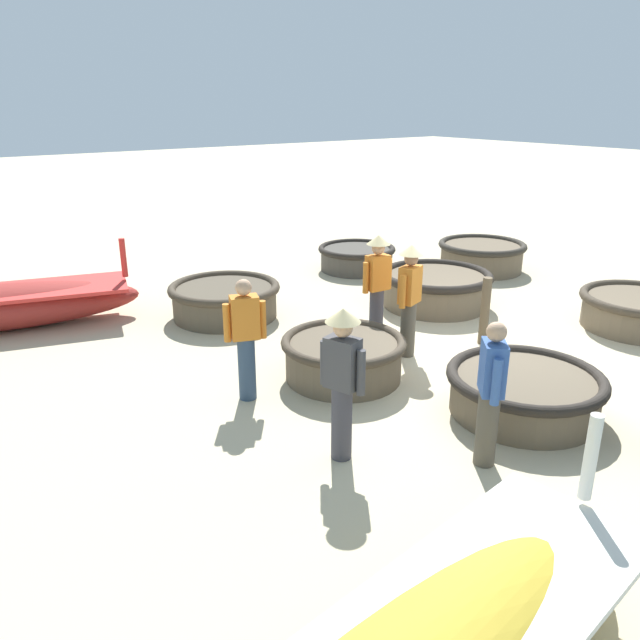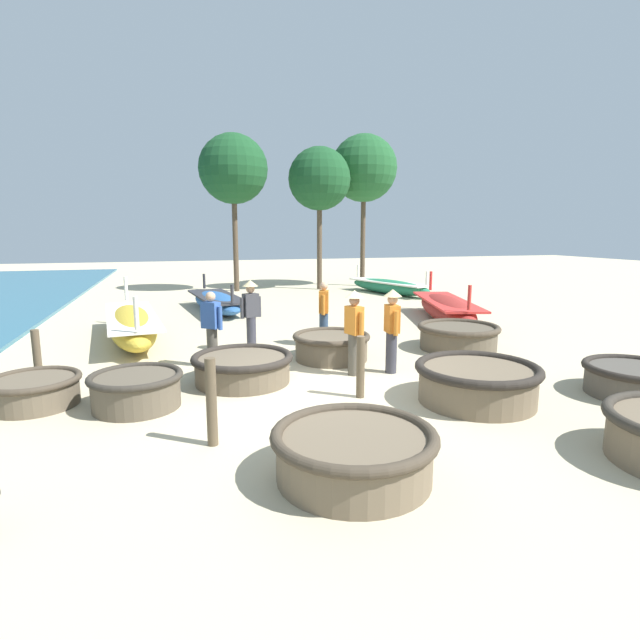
{
  "view_description": "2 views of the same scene",
  "coord_description": "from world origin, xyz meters",
  "px_view_note": "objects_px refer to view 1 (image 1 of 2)",
  "views": [
    {
      "loc": [
        -5.07,
        6.8,
        3.61
      ],
      "look_at": [
        0.56,
        2.69,
        1.12
      ],
      "focal_mm": 35.0,
      "sensor_mm": 36.0,
      "label": 1
    },
    {
      "loc": [
        -2.18,
        -8.16,
        2.79
      ],
      "look_at": [
        0.94,
        2.6,
        0.77
      ],
      "focal_mm": 28.0,
      "sensor_mm": 36.0,
      "label": 2
    }
  ],
  "objects_px": {
    "coracle_front_right": "(436,287)",
    "fisherman_hauling": "(246,337)",
    "coracle_nearest": "(343,356)",
    "fisherman_crouching": "(410,294)",
    "coracle_front_left": "(639,310)",
    "coracle_beside_post": "(524,391)",
    "fisherman_by_coracle": "(342,375)",
    "coracle_weathered": "(225,299)",
    "fisherman_standing_right": "(491,391)",
    "coracle_far_right": "(481,255)",
    "fisherman_with_hat": "(377,281)",
    "mooring_post_inland": "(485,311)",
    "coracle_center": "(357,257)"
  },
  "relations": [
    {
      "from": "coracle_beside_post",
      "to": "fisherman_by_coracle",
      "type": "relative_size",
      "value": 1.12
    },
    {
      "from": "coracle_weathered",
      "to": "fisherman_crouching",
      "type": "xyz_separation_m",
      "value": [
        -3.13,
        -1.35,
        0.63
      ]
    },
    {
      "from": "fisherman_with_hat",
      "to": "mooring_post_inland",
      "type": "height_order",
      "value": "fisherman_with_hat"
    },
    {
      "from": "fisherman_by_coracle",
      "to": "coracle_weathered",
      "type": "bearing_deg",
      "value": -13.61
    },
    {
      "from": "coracle_far_right",
      "to": "fisherman_by_coracle",
      "type": "xyz_separation_m",
      "value": [
        -4.19,
        7.19,
        0.61
      ]
    },
    {
      "from": "coracle_nearest",
      "to": "coracle_weathered",
      "type": "height_order",
      "value": "coracle_weathered"
    },
    {
      "from": "coracle_nearest",
      "to": "coracle_front_left",
      "type": "distance_m",
      "value": 5.32
    },
    {
      "from": "coracle_weathered",
      "to": "coracle_front_left",
      "type": "relative_size",
      "value": 1.01
    },
    {
      "from": "fisherman_by_coracle",
      "to": "fisherman_with_hat",
      "type": "xyz_separation_m",
      "value": [
        2.39,
        -2.56,
        0.0
      ]
    },
    {
      "from": "coracle_nearest",
      "to": "fisherman_by_coracle",
      "type": "relative_size",
      "value": 1.01
    },
    {
      "from": "coracle_front_right",
      "to": "fisherman_standing_right",
      "type": "xyz_separation_m",
      "value": [
        -4.0,
        3.42,
        0.48
      ]
    },
    {
      "from": "coracle_beside_post",
      "to": "fisherman_hauling",
      "type": "height_order",
      "value": "fisherman_hauling"
    },
    {
      "from": "coracle_beside_post",
      "to": "coracle_weathered",
      "type": "bearing_deg",
      "value": 13.07
    },
    {
      "from": "coracle_nearest",
      "to": "coracle_front_right",
      "type": "bearing_deg",
      "value": -65.98
    },
    {
      "from": "coracle_front_left",
      "to": "mooring_post_inland",
      "type": "bearing_deg",
      "value": 67.79
    },
    {
      "from": "coracle_front_right",
      "to": "fisherman_hauling",
      "type": "bearing_deg",
      "value": 104.86
    },
    {
      "from": "coracle_front_left",
      "to": "mooring_post_inland",
      "type": "xyz_separation_m",
      "value": [
        1.07,
        2.61,
        0.21
      ]
    },
    {
      "from": "coracle_center",
      "to": "fisherman_hauling",
      "type": "relative_size",
      "value": 1.08
    },
    {
      "from": "coracle_center",
      "to": "fisherman_with_hat",
      "type": "relative_size",
      "value": 1.02
    },
    {
      "from": "coracle_nearest",
      "to": "fisherman_crouching",
      "type": "height_order",
      "value": "fisherman_crouching"
    },
    {
      "from": "coracle_center",
      "to": "fisherman_crouching",
      "type": "relative_size",
      "value": 1.02
    },
    {
      "from": "fisherman_standing_right",
      "to": "fisherman_hauling",
      "type": "bearing_deg",
      "value": 24.07
    },
    {
      "from": "coracle_front_left",
      "to": "fisherman_standing_right",
      "type": "distance_m",
      "value": 5.42
    },
    {
      "from": "coracle_far_right",
      "to": "fisherman_hauling",
      "type": "xyz_separation_m",
      "value": [
        -2.4,
        7.3,
        0.49
      ]
    },
    {
      "from": "coracle_front_right",
      "to": "coracle_beside_post",
      "type": "bearing_deg",
      "value": 148.56
    },
    {
      "from": "coracle_weathered",
      "to": "fisherman_standing_right",
      "type": "relative_size",
      "value": 1.22
    },
    {
      "from": "coracle_weathered",
      "to": "mooring_post_inland",
      "type": "distance_m",
      "value": 4.37
    },
    {
      "from": "coracle_nearest",
      "to": "fisherman_by_coracle",
      "type": "bearing_deg",
      "value": 141.22
    },
    {
      "from": "fisherman_hauling",
      "to": "fisherman_by_coracle",
      "type": "relative_size",
      "value": 0.94
    },
    {
      "from": "coracle_center",
      "to": "fisherman_with_hat",
      "type": "distance_m",
      "value": 4.28
    },
    {
      "from": "coracle_nearest",
      "to": "fisherman_hauling",
      "type": "xyz_separation_m",
      "value": [
        0.23,
        1.36,
        0.52
      ]
    },
    {
      "from": "coracle_front_right",
      "to": "mooring_post_inland",
      "type": "xyz_separation_m",
      "value": [
        -1.75,
        0.76,
        0.18
      ]
    },
    {
      "from": "coracle_weathered",
      "to": "mooring_post_inland",
      "type": "relative_size",
      "value": 1.82
    },
    {
      "from": "coracle_beside_post",
      "to": "mooring_post_inland",
      "type": "height_order",
      "value": "mooring_post_inland"
    },
    {
      "from": "coracle_center",
      "to": "coracle_front_right",
      "type": "relative_size",
      "value": 0.84
    },
    {
      "from": "coracle_center",
      "to": "coracle_beside_post",
      "type": "height_order",
      "value": "coracle_beside_post"
    },
    {
      "from": "fisherman_standing_right",
      "to": "coracle_far_right",
      "type": "bearing_deg",
      "value": -49.57
    },
    {
      "from": "coracle_weathered",
      "to": "fisherman_by_coracle",
      "type": "distance_m",
      "value": 4.94
    },
    {
      "from": "coracle_front_right",
      "to": "fisherman_with_hat",
      "type": "height_order",
      "value": "fisherman_with_hat"
    },
    {
      "from": "coracle_front_right",
      "to": "coracle_nearest",
      "type": "height_order",
      "value": "coracle_front_right"
    },
    {
      "from": "fisherman_crouching",
      "to": "fisherman_standing_right",
      "type": "distance_m",
      "value": 2.94
    },
    {
      "from": "coracle_front_left",
      "to": "fisherman_hauling",
      "type": "bearing_deg",
      "value": 76.33
    },
    {
      "from": "fisherman_by_coracle",
      "to": "mooring_post_inland",
      "type": "bearing_deg",
      "value": -71.37
    },
    {
      "from": "coracle_beside_post",
      "to": "coracle_nearest",
      "type": "height_order",
      "value": "coracle_nearest"
    },
    {
      "from": "fisherman_crouching",
      "to": "coracle_front_right",
      "type": "bearing_deg",
      "value": -55.52
    },
    {
      "from": "coracle_far_right",
      "to": "fisherman_with_hat",
      "type": "distance_m",
      "value": 5.01
    },
    {
      "from": "coracle_center",
      "to": "mooring_post_inland",
      "type": "relative_size",
      "value": 1.61
    },
    {
      "from": "coracle_front_left",
      "to": "coracle_beside_post",
      "type": "bearing_deg",
      "value": 100.34
    },
    {
      "from": "coracle_weathered",
      "to": "fisherman_crouching",
      "type": "bearing_deg",
      "value": -156.67
    },
    {
      "from": "coracle_nearest",
      "to": "fisherman_with_hat",
      "type": "distance_m",
      "value": 1.68
    }
  ]
}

